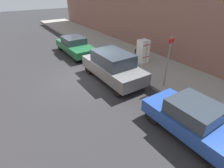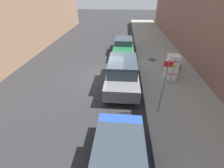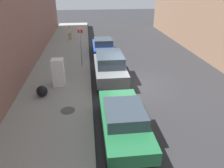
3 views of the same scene
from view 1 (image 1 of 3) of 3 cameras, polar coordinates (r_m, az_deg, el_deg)
name	(u,v)px [view 1 (image 1 of 3)]	position (r m, az deg, el deg)	size (l,w,h in m)	color
ground_plane	(88,78)	(11.09, -7.87, 1.88)	(80.00, 80.00, 0.00)	#28282B
sidewalk_slab	(142,62)	(13.39, 9.69, 7.10)	(4.11, 44.00, 0.17)	gray
building_facade_near	(179,5)	(14.89, 21.04, 22.97)	(2.34, 39.60, 7.72)	#7F564C
discarded_refrigerator	(143,51)	(12.86, 10.06, 10.47)	(0.69, 0.66, 1.64)	white
manhole_cover	(112,52)	(14.97, -0.15, 10.31)	(0.70, 0.70, 0.02)	#47443F
street_sign_post	(168,60)	(9.63, 17.79, 7.46)	(0.36, 0.07, 2.73)	slate
trash_bag	(138,51)	(14.48, 8.56, 10.55)	(0.60, 0.60, 0.60)	black
parked_sedan_green	(75,46)	(15.27, -11.99, 12.18)	(1.79, 4.67, 1.38)	#1E6038
parked_suv_gray	(113,66)	(10.41, 0.25, 5.87)	(1.88, 4.51, 1.77)	slate
parked_hatchback_blue	(196,121)	(7.27, 25.68, -10.83)	(1.75, 4.05, 1.42)	#23479E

